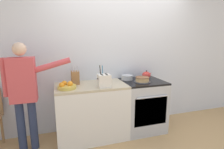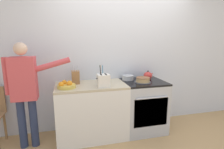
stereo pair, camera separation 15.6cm
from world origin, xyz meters
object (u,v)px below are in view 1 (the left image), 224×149
(fruit_bowl, at_px, (67,86))
(person_baker, at_px, (24,89))
(toaster, at_px, (104,81))
(stove_range, at_px, (142,105))
(layer_cake, at_px, (142,80))
(mixing_bowl, at_px, (127,77))
(knife_block, at_px, (75,77))
(utensil_crock, at_px, (101,78))
(tea_kettle, at_px, (146,75))

(fruit_bowl, bearing_deg, person_baker, 175.14)
(toaster, bearing_deg, fruit_bowl, 172.88)
(stove_range, distance_m, person_baker, 1.91)
(toaster, bearing_deg, stove_range, 13.66)
(layer_cake, relative_size, mixing_bowl, 1.31)
(mixing_bowl, xyz_separation_m, knife_block, (-0.90, -0.03, 0.06))
(mixing_bowl, bearing_deg, fruit_bowl, -165.59)
(layer_cake, height_order, fruit_bowl, fruit_bowl)
(toaster, bearing_deg, knife_block, 142.44)
(knife_block, xyz_separation_m, utensil_crock, (0.42, -0.06, -0.02))
(layer_cake, xyz_separation_m, mixing_bowl, (-0.18, 0.23, 0.00))
(mixing_bowl, height_order, person_baker, person_baker)
(stove_range, distance_m, tea_kettle, 0.54)
(stove_range, relative_size, layer_cake, 3.20)
(layer_cake, bearing_deg, toaster, -171.44)
(layer_cake, height_order, mixing_bowl, layer_cake)
(layer_cake, distance_m, toaster, 0.70)
(mixing_bowl, height_order, fruit_bowl, fruit_bowl)
(tea_kettle, bearing_deg, stove_range, -136.88)
(utensil_crock, relative_size, toaster, 1.48)
(stove_range, distance_m, mixing_bowl, 0.56)
(stove_range, bearing_deg, layer_cake, -122.90)
(knife_block, relative_size, fruit_bowl, 1.13)
(layer_cake, bearing_deg, tea_kettle, 47.58)
(layer_cake, relative_size, toaster, 1.40)
(stove_range, height_order, fruit_bowl, fruit_bowl)
(fruit_bowl, height_order, toaster, toaster)
(toaster, height_order, person_baker, person_baker)
(toaster, relative_size, person_baker, 0.13)
(layer_cake, xyz_separation_m, tea_kettle, (0.19, 0.21, 0.02))
(fruit_bowl, distance_m, person_baker, 0.57)
(stove_range, height_order, utensil_crock, utensil_crock)
(knife_block, bearing_deg, layer_cake, -10.49)
(tea_kettle, bearing_deg, toaster, -160.53)
(tea_kettle, bearing_deg, person_baker, -174.42)
(stove_range, xyz_separation_m, person_baker, (-1.85, -0.06, 0.48))
(mixing_bowl, height_order, toaster, toaster)
(fruit_bowl, bearing_deg, toaster, -7.12)
(stove_range, distance_m, layer_cake, 0.49)
(person_baker, bearing_deg, layer_cake, -2.41)
(person_baker, bearing_deg, stove_range, -0.05)
(utensil_crock, relative_size, fruit_bowl, 1.10)
(knife_block, bearing_deg, tea_kettle, 0.25)
(layer_cake, relative_size, person_baker, 0.18)
(utensil_crock, bearing_deg, tea_kettle, 4.34)
(layer_cake, bearing_deg, knife_block, 169.51)
(tea_kettle, height_order, person_baker, person_baker)
(mixing_bowl, distance_m, fruit_bowl, 1.08)
(tea_kettle, distance_m, utensil_crock, 0.86)
(layer_cake, xyz_separation_m, toaster, (-0.69, -0.10, 0.06))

